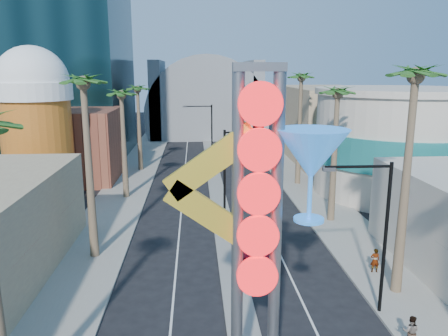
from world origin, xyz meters
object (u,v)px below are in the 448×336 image
(pedestrian_a, at_px, (375,260))
(red_pickup, at_px, (258,250))
(pedestrian_b, at_px, (411,332))
(neon_sign, at_px, (280,212))

(pedestrian_a, bearing_deg, red_pickup, -17.64)
(red_pickup, bearing_deg, pedestrian_b, -56.82)
(neon_sign, bearing_deg, pedestrian_b, 17.16)
(red_pickup, relative_size, pedestrian_b, 3.31)
(pedestrian_b, bearing_deg, neon_sign, 43.73)
(red_pickup, distance_m, pedestrian_a, 7.34)
(neon_sign, relative_size, red_pickup, 2.50)
(red_pickup, bearing_deg, neon_sign, -90.61)
(neon_sign, bearing_deg, red_pickup, 85.13)
(red_pickup, height_order, pedestrian_b, pedestrian_b)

